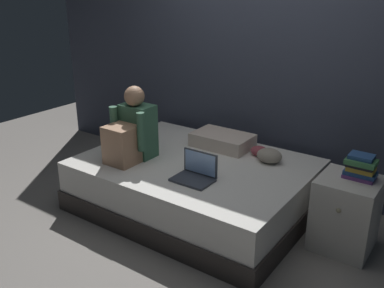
{
  "coord_description": "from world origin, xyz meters",
  "views": [
    {
      "loc": [
        1.79,
        -2.56,
        1.95
      ],
      "look_at": [
        -0.09,
        0.1,
        0.71
      ],
      "focal_mm": 39.79,
      "sensor_mm": 36.0,
      "label": 1
    }
  ],
  "objects_px": {
    "person_sitting": "(132,132)",
    "clothes_pile": "(267,154)",
    "bed": "(195,185)",
    "laptop": "(196,173)",
    "book_stack": "(361,167)",
    "nightstand": "(346,213)",
    "pillow": "(222,140)"
  },
  "relations": [
    {
      "from": "nightstand",
      "to": "clothes_pile",
      "type": "distance_m",
      "value": 0.85
    },
    {
      "from": "nightstand",
      "to": "person_sitting",
      "type": "distance_m",
      "value": 1.9
    },
    {
      "from": "person_sitting",
      "to": "book_stack",
      "type": "relative_size",
      "value": 2.86
    },
    {
      "from": "person_sitting",
      "to": "clothes_pile",
      "type": "height_order",
      "value": "person_sitting"
    },
    {
      "from": "pillow",
      "to": "book_stack",
      "type": "height_order",
      "value": "book_stack"
    },
    {
      "from": "nightstand",
      "to": "pillow",
      "type": "relative_size",
      "value": 1.03
    },
    {
      "from": "bed",
      "to": "book_stack",
      "type": "distance_m",
      "value": 1.43
    },
    {
      "from": "person_sitting",
      "to": "laptop",
      "type": "height_order",
      "value": "person_sitting"
    },
    {
      "from": "laptop",
      "to": "pillow",
      "type": "bearing_deg",
      "value": 105.34
    },
    {
      "from": "bed",
      "to": "clothes_pile",
      "type": "height_order",
      "value": "clothes_pile"
    },
    {
      "from": "clothes_pile",
      "to": "nightstand",
      "type": "bearing_deg",
      "value": -15.6
    },
    {
      "from": "person_sitting",
      "to": "clothes_pile",
      "type": "xyz_separation_m",
      "value": [
        1.01,
        0.65,
        -0.19
      ]
    },
    {
      "from": "laptop",
      "to": "book_stack",
      "type": "xyz_separation_m",
      "value": [
        1.13,
        0.52,
        0.15
      ]
    },
    {
      "from": "person_sitting",
      "to": "book_stack",
      "type": "height_order",
      "value": "person_sitting"
    },
    {
      "from": "pillow",
      "to": "book_stack",
      "type": "distance_m",
      "value": 1.36
    },
    {
      "from": "pillow",
      "to": "book_stack",
      "type": "xyz_separation_m",
      "value": [
        1.34,
        -0.23,
        0.14
      ]
    },
    {
      "from": "person_sitting",
      "to": "clothes_pile",
      "type": "relative_size",
      "value": 1.95
    },
    {
      "from": "bed",
      "to": "person_sitting",
      "type": "xyz_separation_m",
      "value": [
        -0.5,
        -0.27,
        0.48
      ]
    },
    {
      "from": "clothes_pile",
      "to": "person_sitting",
      "type": "bearing_deg",
      "value": -147.01
    },
    {
      "from": "pillow",
      "to": "book_stack",
      "type": "relative_size",
      "value": 2.44
    },
    {
      "from": "nightstand",
      "to": "clothes_pile",
      "type": "height_order",
      "value": "clothes_pile"
    },
    {
      "from": "pillow",
      "to": "laptop",
      "type": "bearing_deg",
      "value": -74.66
    },
    {
      "from": "pillow",
      "to": "clothes_pile",
      "type": "relative_size",
      "value": 1.67
    },
    {
      "from": "nightstand",
      "to": "clothes_pile",
      "type": "bearing_deg",
      "value": 164.4
    },
    {
      "from": "nightstand",
      "to": "clothes_pile",
      "type": "xyz_separation_m",
      "value": [
        -0.79,
        0.22,
        0.23
      ]
    },
    {
      "from": "bed",
      "to": "pillow",
      "type": "relative_size",
      "value": 3.57
    },
    {
      "from": "person_sitting",
      "to": "laptop",
      "type": "bearing_deg",
      "value": -2.54
    },
    {
      "from": "bed",
      "to": "pillow",
      "type": "height_order",
      "value": "pillow"
    },
    {
      "from": "bed",
      "to": "person_sitting",
      "type": "height_order",
      "value": "person_sitting"
    },
    {
      "from": "bed",
      "to": "pillow",
      "type": "bearing_deg",
      "value": 88.84
    },
    {
      "from": "book_stack",
      "to": "clothes_pile",
      "type": "height_order",
      "value": "book_stack"
    },
    {
      "from": "bed",
      "to": "clothes_pile",
      "type": "bearing_deg",
      "value": 37.12
    }
  ]
}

